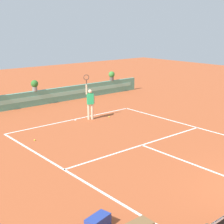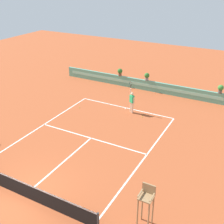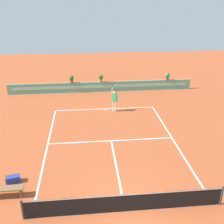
# 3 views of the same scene
# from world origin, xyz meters

# --- Properties ---
(ground_plane) EXTENTS (60.00, 60.00, 0.00)m
(ground_plane) POSITION_xyz_m (0.00, 6.00, 0.00)
(ground_plane) COLOR #A84C28
(court_lines) EXTENTS (8.32, 11.94, 0.01)m
(court_lines) POSITION_xyz_m (0.00, 6.72, 0.00)
(court_lines) COLOR white
(court_lines) RESTS_ON ground
(net) EXTENTS (8.92, 0.10, 1.00)m
(net) POSITION_xyz_m (0.00, 0.00, 0.51)
(net) COLOR #333333
(net) RESTS_ON ground
(back_wall_barrier) EXTENTS (18.00, 0.21, 1.00)m
(back_wall_barrier) POSITION_xyz_m (0.00, 16.39, 0.50)
(back_wall_barrier) COLOR #599E84
(back_wall_barrier) RESTS_ON ground
(bench_courtside) EXTENTS (1.60, 0.44, 0.51)m
(bench_courtside) POSITION_xyz_m (-5.45, 1.53, 0.38)
(bench_courtside) COLOR brown
(bench_courtside) RESTS_ON ground
(gear_bag) EXTENTS (0.76, 0.50, 0.36)m
(gear_bag) POSITION_xyz_m (-5.43, 2.62, 0.18)
(gear_bag) COLOR navy
(gear_bag) RESTS_ON ground
(tennis_player) EXTENTS (0.56, 0.36, 2.58)m
(tennis_player) POSITION_xyz_m (0.76, 11.32, 1.05)
(tennis_player) COLOR beige
(tennis_player) RESTS_ON ground
(tennis_ball_near_baseline) EXTENTS (0.07, 0.07, 0.07)m
(tennis_ball_near_baseline) POSITION_xyz_m (1.85, 10.94, 0.03)
(tennis_ball_near_baseline) COLOR #CCE033
(tennis_ball_near_baseline) RESTS_ON ground
(tennis_ball_mid_court) EXTENTS (0.07, 0.07, 0.07)m
(tennis_ball_mid_court) POSITION_xyz_m (-3.43, 10.04, 0.03)
(tennis_ball_mid_court) COLOR #CCE033
(tennis_ball_mid_court) RESTS_ON ground
(potted_plant_far_right) EXTENTS (0.48, 0.48, 0.72)m
(potted_plant_far_right) POSITION_xyz_m (6.61, 16.39, 1.41)
(potted_plant_far_right) COLOR #514C47
(potted_plant_far_right) RESTS_ON back_wall_barrier
(potted_plant_left) EXTENTS (0.48, 0.48, 0.72)m
(potted_plant_left) POSITION_xyz_m (-2.87, 16.39, 1.41)
(potted_plant_left) COLOR brown
(potted_plant_left) RESTS_ON back_wall_barrier
(potted_plant_centre) EXTENTS (0.48, 0.48, 0.72)m
(potted_plant_centre) POSITION_xyz_m (-0.04, 16.39, 1.41)
(potted_plant_centre) COLOR gray
(potted_plant_centre) RESTS_ON back_wall_barrier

